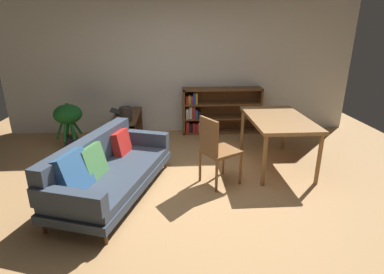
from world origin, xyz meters
TOP-DOWN VIEW (x-y plane):
  - ground_plane at (0.00, 0.00)m, footprint 8.16×8.16m
  - back_wall_panel at (0.00, 2.70)m, footprint 6.80×0.10m
  - fabric_couch at (-1.00, 0.14)m, footprint 1.38×2.10m
  - media_console at (-0.99, 1.92)m, footprint 0.42×1.28m
  - open_laptop at (-1.06, 2.03)m, footprint 0.40×0.30m
  - desk_speaker at (-0.95, 1.60)m, footprint 0.20×0.20m
  - potted_floor_plant at (-1.98, 1.85)m, footprint 0.47×0.56m
  - dining_table at (1.39, 0.88)m, footprint 0.84×1.40m
  - dining_chair_near at (0.39, 0.32)m, footprint 0.58×0.57m
  - bookshelf at (0.70, 2.52)m, footprint 1.55×0.32m

SIDE VIEW (x-z plane):
  - ground_plane at x=0.00m, z-range 0.00..0.00m
  - media_console at x=-0.99m, z-range -0.01..0.53m
  - fabric_couch at x=-1.00m, z-range -0.03..0.74m
  - bookshelf at x=0.70m, z-range -0.01..0.89m
  - dining_chair_near at x=0.39m, z-range 0.05..0.99m
  - potted_floor_plant at x=-1.98m, z-range 0.12..0.93m
  - open_laptop at x=-1.06m, z-range 0.52..0.61m
  - desk_speaker at x=-0.95m, z-range 0.54..0.77m
  - dining_table at x=1.39m, z-range 0.30..1.06m
  - back_wall_panel at x=0.00m, z-range 0.00..2.70m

